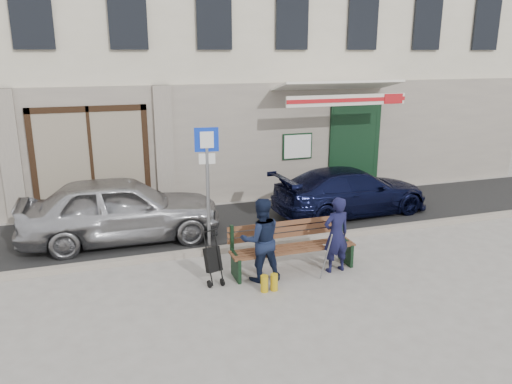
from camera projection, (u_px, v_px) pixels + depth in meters
name	position (u px, v px, depth m)	size (l,w,h in m)	color
ground	(284.00, 277.00, 9.20)	(80.00, 80.00, 0.00)	#9E9991
asphalt_lane	(237.00, 224.00, 12.03)	(60.00, 3.20, 0.01)	#282828
curb	(258.00, 245.00, 10.56)	(60.00, 0.18, 0.12)	#9E9384
building	(187.00, 19.00, 15.57)	(20.00, 8.27, 10.00)	beige
car_silver	(121.00, 209.00, 10.79)	(1.71, 4.25, 1.45)	#A9A9AD
car_navy	(351.00, 191.00, 12.65)	(1.66, 4.09, 1.19)	black
parking_sign	(207.00, 170.00, 9.95)	(0.48, 0.10, 2.58)	gray
bench	(291.00, 248.00, 9.35)	(2.40, 1.17, 0.98)	brown
man	(336.00, 235.00, 9.26)	(0.53, 0.35, 1.45)	#131435
woman	(261.00, 240.00, 8.90)	(0.75, 0.58, 1.54)	#121A33
stroller	(213.00, 261.00, 8.87)	(0.33, 0.43, 0.95)	black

